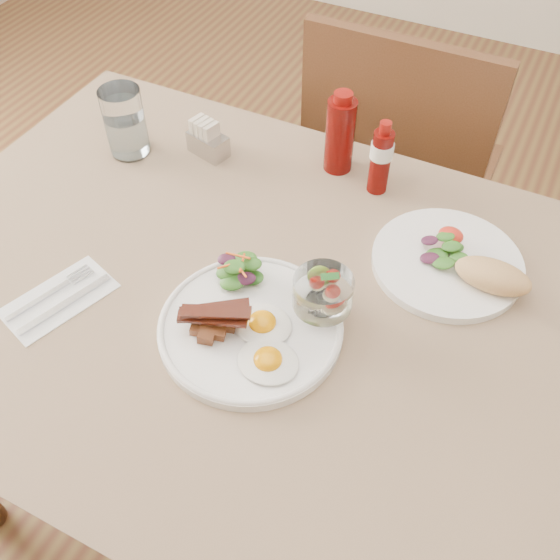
{
  "coord_description": "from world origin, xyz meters",
  "views": [
    {
      "loc": [
        0.28,
        -0.56,
        1.51
      ],
      "look_at": [
        0.01,
        -0.01,
        0.82
      ],
      "focal_mm": 40.0,
      "sensor_mm": 36.0,
      "label": 1
    }
  ],
  "objects": [
    {
      "name": "side_salad",
      "position": [
        -0.07,
        -0.0,
        0.79
      ],
      "size": [
        0.08,
        0.08,
        0.04
      ],
      "rotation": [
        0.0,
        0.0,
        -0.28
      ],
      "color": "#245015",
      "rests_on": "main_plate"
    },
    {
      "name": "hot_sauce_bottle",
      "position": [
        0.04,
        0.32,
        0.82
      ],
      "size": [
        0.05,
        0.05,
        0.15
      ],
      "rotation": [
        0.0,
        0.0,
        -0.29
      ],
      "color": "#540704",
      "rests_on": "table"
    },
    {
      "name": "bacon_potato_pile",
      "position": [
        -0.05,
        -0.11,
        0.79
      ],
      "size": [
        0.11,
        0.08,
        0.05
      ],
      "rotation": [
        0.0,
        0.0,
        -0.03
      ],
      "color": "brown",
      "rests_on": "main_plate"
    },
    {
      "name": "ketchup_bottle",
      "position": [
        -0.05,
        0.35,
        0.83
      ],
      "size": [
        0.07,
        0.07,
        0.16
      ],
      "rotation": [
        0.0,
        0.0,
        0.33
      ],
      "color": "#540704",
      "rests_on": "table"
    },
    {
      "name": "fried_eggs",
      "position": [
        0.02,
        -0.1,
        0.77
      ],
      "size": [
        0.15,
        0.16,
        0.02
      ],
      "rotation": [
        0.0,
        0.0,
        -0.34
      ],
      "color": "white",
      "rests_on": "main_plate"
    },
    {
      "name": "main_plate",
      "position": [
        -0.01,
        -0.07,
        0.76
      ],
      "size": [
        0.28,
        0.28,
        0.02
      ],
      "primitive_type": "cylinder",
      "color": "white",
      "rests_on": "table"
    },
    {
      "name": "napkin_cutlery",
      "position": [
        -0.31,
        -0.16,
        0.75
      ],
      "size": [
        0.14,
        0.19,
        0.01
      ],
      "rotation": [
        0.0,
        0.0,
        -0.33
      ],
      "color": "white",
      "rests_on": "table"
    },
    {
      "name": "sugar_caddy",
      "position": [
        -0.29,
        0.28,
        0.78
      ],
      "size": [
        0.09,
        0.06,
        0.07
      ],
      "rotation": [
        0.0,
        0.0,
        -0.26
      ],
      "color": "silver",
      "rests_on": "table"
    },
    {
      "name": "chair_far",
      "position": [
        0.0,
        0.66,
        0.52
      ],
      "size": [
        0.42,
        0.42,
        0.93
      ],
      "color": "brown",
      "rests_on": "ground"
    },
    {
      "name": "water_glass",
      "position": [
        -0.44,
        0.21,
        0.81
      ],
      "size": [
        0.08,
        0.08,
        0.13
      ],
      "color": "white",
      "rests_on": "table"
    },
    {
      "name": "table",
      "position": [
        0.0,
        0.0,
        0.66
      ],
      "size": [
        1.33,
        0.88,
        0.75
      ],
      "color": "brown",
      "rests_on": "ground"
    },
    {
      "name": "fruit_cup",
      "position": [
        0.08,
        -0.01,
        0.82
      ],
      "size": [
        0.09,
        0.09,
        0.09
      ],
      "rotation": [
        0.0,
        0.0,
        0.08
      ],
      "color": "white",
      "rests_on": "main_plate"
    },
    {
      "name": "second_plate",
      "position": [
        0.23,
        0.18,
        0.77
      ],
      "size": [
        0.26,
        0.25,
        0.06
      ],
      "rotation": [
        0.0,
        0.0,
        0.11
      ],
      "color": "white",
      "rests_on": "table"
    }
  ]
}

